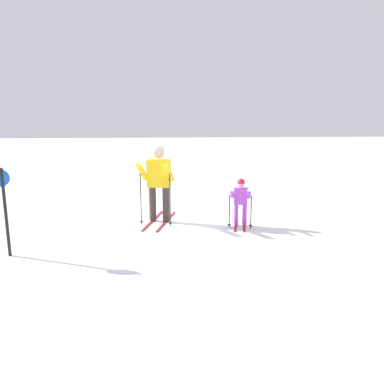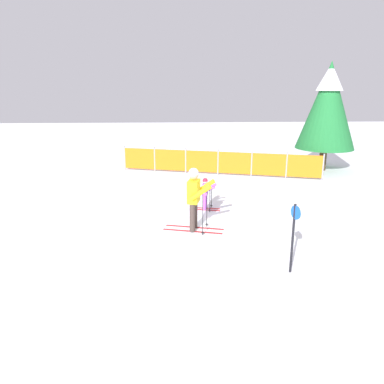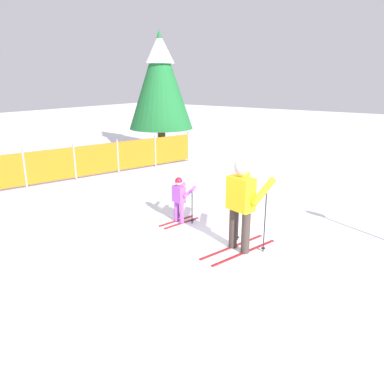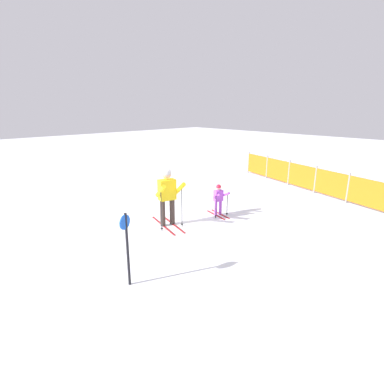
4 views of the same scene
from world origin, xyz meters
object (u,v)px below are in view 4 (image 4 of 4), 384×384
Objects in this scene: skier_adult at (167,192)px; skier_child at (219,198)px; safety_fence at (315,180)px; trail_marker at (127,242)px.

skier_adult is 1.68× the size of skier_child.
skier_child is 0.12× the size of safety_fence.
skier_child is 4.34m from trail_marker.
safety_fence is at bearing 93.13° from trail_marker.
safety_fence reaches higher than skier_child.
trail_marker is (1.39, -4.10, 0.32)m from skier_child.
skier_adult is 0.20× the size of safety_fence.
skier_child is 0.68× the size of trail_marker.
safety_fence is (1.34, 6.30, -0.45)m from skier_adult.
skier_adult is at bearing 126.96° from trail_marker.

